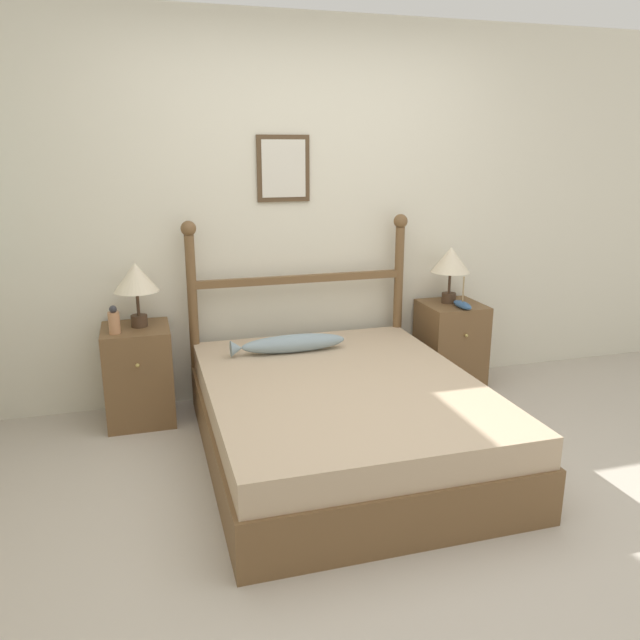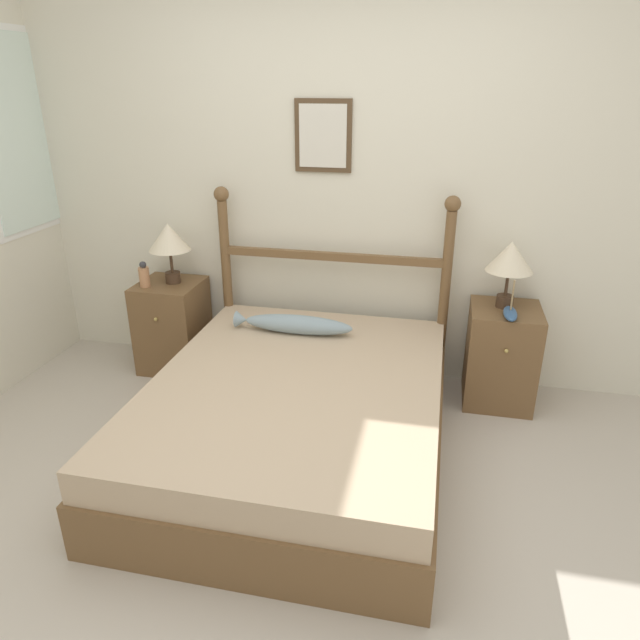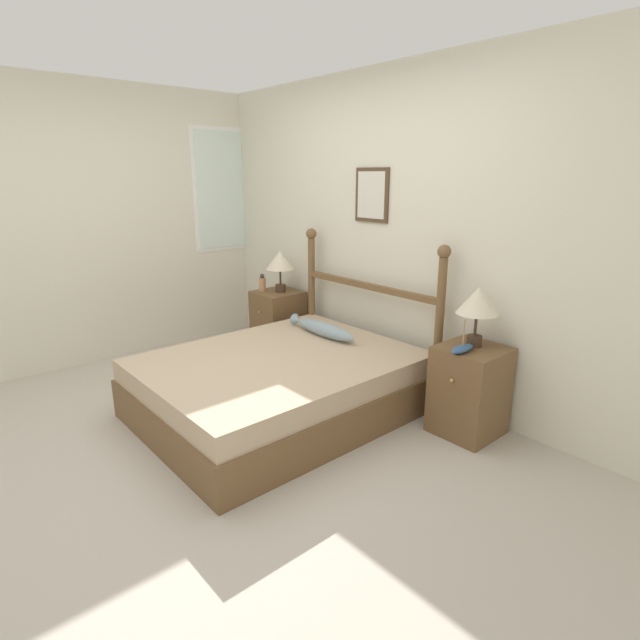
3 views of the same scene
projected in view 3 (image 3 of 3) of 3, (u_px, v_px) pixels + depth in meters
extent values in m
plane|color=#B7AD9E|center=(207.00, 444.00, 3.35)|extent=(16.00, 16.00, 0.00)
cube|color=beige|center=(386.00, 233.00, 4.08)|extent=(6.40, 0.06, 2.55)
cube|color=#4C3823|center=(372.00, 195.00, 4.07)|extent=(0.36, 0.02, 0.43)
cube|color=beige|center=(371.00, 195.00, 4.06)|extent=(0.30, 0.01, 0.37)
cube|color=beige|center=(83.00, 227.00, 4.53)|extent=(0.06, 6.40, 2.55)
cube|color=white|center=(228.00, 190.00, 5.37)|extent=(0.01, 0.82, 1.28)
cube|color=silver|center=(228.00, 190.00, 5.37)|extent=(0.01, 0.74, 1.20)
cube|color=brown|center=(279.00, 395.00, 3.76)|extent=(1.52, 1.94, 0.29)
cube|color=tan|center=(279.00, 367.00, 3.69)|extent=(1.48, 1.90, 0.16)
cylinder|color=brown|center=(312.00, 300.00, 4.75)|extent=(0.06, 0.06, 1.17)
sphere|color=brown|center=(311.00, 234.00, 4.57)|extent=(0.10, 0.10, 0.10)
cylinder|color=brown|center=(438.00, 336.00, 3.70)|extent=(0.06, 0.06, 1.17)
sphere|color=brown|center=(444.00, 252.00, 3.52)|extent=(0.10, 0.10, 0.10)
cube|color=brown|center=(368.00, 286.00, 4.15)|extent=(1.46, 0.04, 0.05)
cube|color=brown|center=(278.00, 322.00, 5.02)|extent=(0.41, 0.42, 0.62)
sphere|color=tan|center=(259.00, 312.00, 4.84)|extent=(0.02, 0.02, 0.02)
cube|color=brown|center=(469.00, 390.00, 3.42)|extent=(0.41, 0.42, 0.62)
sphere|color=tan|center=(452.00, 380.00, 3.24)|extent=(0.02, 0.02, 0.02)
cylinder|color=#422D1E|center=(281.00, 288.00, 4.91)|extent=(0.10, 0.10, 0.07)
cylinder|color=#422D1E|center=(280.00, 277.00, 4.88)|extent=(0.02, 0.02, 0.15)
cone|color=beige|center=(280.00, 260.00, 4.83)|extent=(0.28, 0.28, 0.18)
cylinder|color=#422D1E|center=(474.00, 341.00, 3.36)|extent=(0.10, 0.10, 0.07)
cylinder|color=#422D1E|center=(476.00, 325.00, 3.33)|extent=(0.02, 0.02, 0.15)
cone|color=beige|center=(478.00, 301.00, 3.28)|extent=(0.28, 0.28, 0.18)
cylinder|color=tan|center=(262.00, 284.00, 4.93)|extent=(0.07, 0.07, 0.13)
sphere|color=#333338|center=(262.00, 276.00, 4.91)|extent=(0.04, 0.04, 0.04)
ellipsoid|color=#335684|center=(462.00, 349.00, 3.24)|extent=(0.08, 0.22, 0.05)
cylinder|color=#997F56|center=(464.00, 332.00, 3.21)|extent=(0.01, 0.01, 0.18)
ellipsoid|color=#8499A3|center=(325.00, 330.00, 4.12)|extent=(0.68, 0.14, 0.11)
cone|color=#8499A3|center=(297.00, 320.00, 4.38)|extent=(0.07, 0.10, 0.10)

